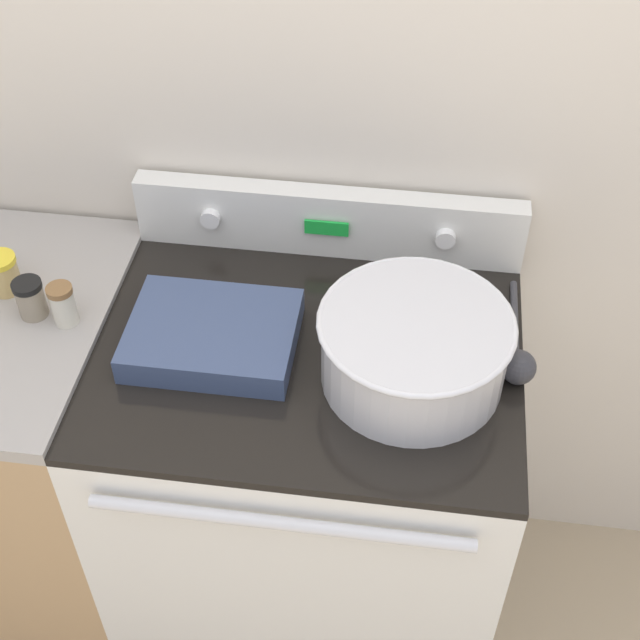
# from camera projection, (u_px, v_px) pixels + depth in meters

# --- Properties ---
(kitchen_wall) EXTENTS (8.00, 0.05, 2.50)m
(kitchen_wall) POSITION_uv_depth(u_px,v_px,m) (333.00, 107.00, 1.71)
(kitchen_wall) COLOR beige
(kitchen_wall) RESTS_ON ground_plane
(stove_range) EXTENTS (0.80, 0.67, 0.95)m
(stove_range) POSITION_uv_depth(u_px,v_px,m) (310.00, 494.00, 2.00)
(stove_range) COLOR silver
(stove_range) RESTS_ON ground_plane
(control_panel) EXTENTS (0.80, 0.07, 0.15)m
(control_panel) POSITION_uv_depth(u_px,v_px,m) (329.00, 221.00, 1.83)
(control_panel) COLOR silver
(control_panel) RESTS_ON stove_range
(side_counter) EXTENTS (0.56, 0.64, 0.96)m
(side_counter) POSITION_uv_depth(u_px,v_px,m) (20.00, 459.00, 2.06)
(side_counter) COLOR tan
(side_counter) RESTS_ON ground_plane
(mixing_bowl) EXTENTS (0.35, 0.35, 0.14)m
(mixing_bowl) POSITION_uv_depth(u_px,v_px,m) (414.00, 346.00, 1.56)
(mixing_bowl) COLOR silver
(mixing_bowl) RESTS_ON stove_range
(casserole_dish) EXTENTS (0.31, 0.24, 0.06)m
(casserole_dish) POSITION_uv_depth(u_px,v_px,m) (212.00, 334.00, 1.65)
(casserole_dish) COLOR #38476B
(casserole_dish) RESTS_ON stove_range
(ladle) EXTENTS (0.06, 0.29, 0.06)m
(ladle) POSITION_uv_depth(u_px,v_px,m) (518.00, 360.00, 1.61)
(ladle) COLOR #333338
(ladle) RESTS_ON stove_range
(spice_jar_brown_cap) EXTENTS (0.05, 0.05, 0.09)m
(spice_jar_brown_cap) POSITION_uv_depth(u_px,v_px,m) (63.00, 304.00, 1.68)
(spice_jar_brown_cap) COLOR beige
(spice_jar_brown_cap) RESTS_ON side_counter
(spice_jar_black_cap) EXTENTS (0.06, 0.06, 0.08)m
(spice_jar_black_cap) POSITION_uv_depth(u_px,v_px,m) (30.00, 298.00, 1.69)
(spice_jar_black_cap) COLOR gray
(spice_jar_black_cap) RESTS_ON side_counter
(spice_jar_yellow_cap) EXTENTS (0.07, 0.07, 0.08)m
(spice_jar_yellow_cap) POSITION_uv_depth(u_px,v_px,m) (3.00, 273.00, 1.74)
(spice_jar_yellow_cap) COLOR tan
(spice_jar_yellow_cap) RESTS_ON side_counter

